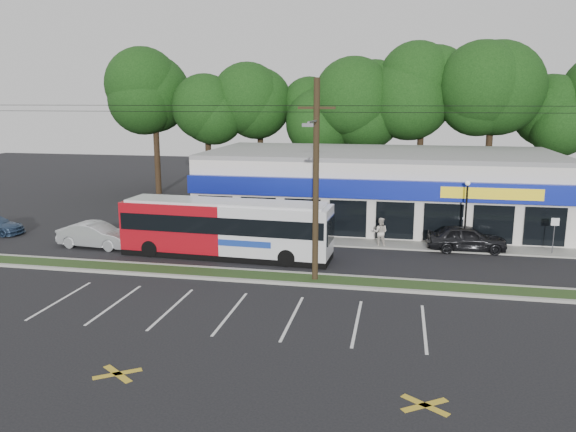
{
  "coord_description": "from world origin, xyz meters",
  "views": [
    {
      "loc": [
        6.97,
        -25.8,
        8.97
      ],
      "look_at": [
        0.81,
        5.0,
        2.45
      ],
      "focal_mm": 35.0,
      "sensor_mm": 36.0,
      "label": 1
    }
  ],
  "objects_px": {
    "car_dark": "(466,238)",
    "pedestrian_a": "(311,238)",
    "lamp_post": "(466,207)",
    "metrobus": "(226,227)",
    "utility_pole": "(312,175)",
    "sign_post": "(554,229)",
    "car_silver": "(96,235)",
    "pedestrian_b": "(380,232)"
  },
  "relations": [
    {
      "from": "lamp_post",
      "to": "car_silver",
      "type": "bearing_deg",
      "value": -170.14
    },
    {
      "from": "lamp_post",
      "to": "car_dark",
      "type": "bearing_deg",
      "value": -71.62
    },
    {
      "from": "metrobus",
      "to": "pedestrian_a",
      "type": "relative_size",
      "value": 6.56
    },
    {
      "from": "pedestrian_b",
      "to": "lamp_post",
      "type": "bearing_deg",
      "value": -168.47
    },
    {
      "from": "car_dark",
      "to": "lamp_post",
      "type": "bearing_deg",
      "value": 14.04
    },
    {
      "from": "sign_post",
      "to": "car_silver",
      "type": "bearing_deg",
      "value": -172.38
    },
    {
      "from": "lamp_post",
      "to": "metrobus",
      "type": "xyz_separation_m",
      "value": [
        -13.75,
        -4.3,
        -0.92
      ]
    },
    {
      "from": "metrobus",
      "to": "pedestrian_b",
      "type": "bearing_deg",
      "value": 27.23
    },
    {
      "from": "metrobus",
      "to": "utility_pole",
      "type": "bearing_deg",
      "value": -30.06
    },
    {
      "from": "pedestrian_a",
      "to": "sign_post",
      "type": "bearing_deg",
      "value": 147.15
    },
    {
      "from": "metrobus",
      "to": "lamp_post",
      "type": "bearing_deg",
      "value": 19.93
    },
    {
      "from": "metrobus",
      "to": "car_silver",
      "type": "height_order",
      "value": "metrobus"
    },
    {
      "from": "pedestrian_a",
      "to": "lamp_post",
      "type": "bearing_deg",
      "value": 154.01
    },
    {
      "from": "lamp_post",
      "to": "car_dark",
      "type": "height_order",
      "value": "lamp_post"
    },
    {
      "from": "metrobus",
      "to": "car_dark",
      "type": "height_order",
      "value": "metrobus"
    },
    {
      "from": "car_dark",
      "to": "metrobus",
      "type": "bearing_deg",
      "value": 101.76
    },
    {
      "from": "car_silver",
      "to": "pedestrian_b",
      "type": "bearing_deg",
      "value": -73.94
    },
    {
      "from": "car_silver",
      "to": "pedestrian_a",
      "type": "relative_size",
      "value": 2.49
    },
    {
      "from": "sign_post",
      "to": "pedestrian_b",
      "type": "relative_size",
      "value": 1.21
    },
    {
      "from": "utility_pole",
      "to": "car_silver",
      "type": "relative_size",
      "value": 10.64
    },
    {
      "from": "pedestrian_b",
      "to": "sign_post",
      "type": "bearing_deg",
      "value": -171.45
    },
    {
      "from": "car_dark",
      "to": "pedestrian_b",
      "type": "distance_m",
      "value": 5.14
    },
    {
      "from": "lamp_post",
      "to": "pedestrian_a",
      "type": "xyz_separation_m",
      "value": [
        -9.0,
        -2.8,
        -1.73
      ]
    },
    {
      "from": "utility_pole",
      "to": "lamp_post",
      "type": "relative_size",
      "value": 11.76
    },
    {
      "from": "utility_pole",
      "to": "pedestrian_a",
      "type": "distance_m",
      "value": 6.81
    },
    {
      "from": "car_dark",
      "to": "pedestrian_a",
      "type": "bearing_deg",
      "value": 101.02
    },
    {
      "from": "sign_post",
      "to": "metrobus",
      "type": "xyz_separation_m",
      "value": [
        -18.75,
        -4.08,
        0.19
      ]
    },
    {
      "from": "car_dark",
      "to": "pedestrian_b",
      "type": "height_order",
      "value": "pedestrian_b"
    },
    {
      "from": "utility_pole",
      "to": "sign_post",
      "type": "height_order",
      "value": "utility_pole"
    },
    {
      "from": "sign_post",
      "to": "pedestrian_a",
      "type": "xyz_separation_m",
      "value": [
        -14.0,
        -2.57,
        -0.61
      ]
    },
    {
      "from": "lamp_post",
      "to": "car_dark",
      "type": "relative_size",
      "value": 0.91
    },
    {
      "from": "car_dark",
      "to": "car_silver",
      "type": "bearing_deg",
      "value": 94.72
    },
    {
      "from": "utility_pole",
      "to": "lamp_post",
      "type": "height_order",
      "value": "utility_pole"
    },
    {
      "from": "pedestrian_b",
      "to": "car_silver",
      "type": "bearing_deg",
      "value": 19.83
    },
    {
      "from": "car_dark",
      "to": "pedestrian_b",
      "type": "bearing_deg",
      "value": 85.65
    },
    {
      "from": "utility_pole",
      "to": "sign_post",
      "type": "bearing_deg",
      "value": 30.15
    },
    {
      "from": "lamp_post",
      "to": "metrobus",
      "type": "bearing_deg",
      "value": -162.63
    },
    {
      "from": "pedestrian_b",
      "to": "car_dark",
      "type": "bearing_deg",
      "value": -171.87
    },
    {
      "from": "car_silver",
      "to": "pedestrian_b",
      "type": "relative_size",
      "value": 2.55
    },
    {
      "from": "utility_pole",
      "to": "metrobus",
      "type": "bearing_deg",
      "value": 147.38
    },
    {
      "from": "sign_post",
      "to": "car_dark",
      "type": "relative_size",
      "value": 0.48
    },
    {
      "from": "metrobus",
      "to": "sign_post",
      "type": "bearing_deg",
      "value": 14.82
    }
  ]
}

